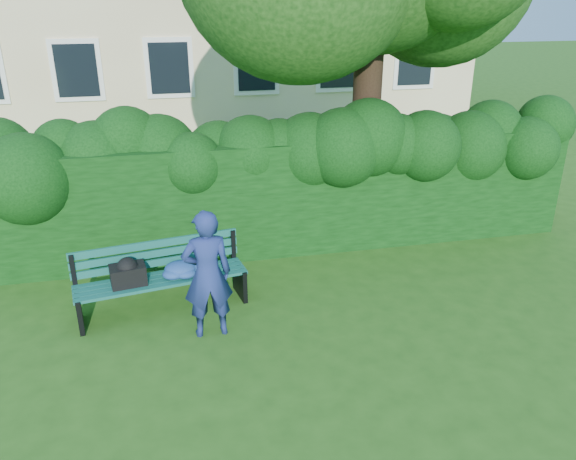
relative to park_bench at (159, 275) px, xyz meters
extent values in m
plane|color=#234F15|center=(1.73, -0.54, -0.51)|extent=(80.00, 80.00, 0.00)
cube|color=white|center=(-1.87, 9.44, 1.49)|extent=(1.30, 0.08, 1.60)
cube|color=black|center=(-1.87, 9.40, 1.49)|extent=(1.05, 0.04, 1.35)
cube|color=white|center=(0.53, 9.44, 1.49)|extent=(1.30, 0.08, 1.60)
cube|color=black|center=(0.53, 9.40, 1.49)|extent=(1.05, 0.04, 1.35)
cube|color=white|center=(2.93, 9.44, 1.49)|extent=(1.30, 0.08, 1.60)
cube|color=black|center=(2.93, 9.40, 1.49)|extent=(1.05, 0.04, 1.35)
cube|color=white|center=(5.33, 9.44, 1.49)|extent=(1.30, 0.08, 1.60)
cube|color=black|center=(5.33, 9.40, 1.49)|extent=(1.05, 0.04, 1.35)
cube|color=white|center=(7.73, 9.44, 1.49)|extent=(1.30, 0.08, 1.60)
cube|color=black|center=(7.73, 9.40, 1.49)|extent=(1.05, 0.04, 1.35)
cube|color=black|center=(1.73, 1.66, 0.39)|extent=(10.00, 1.00, 1.80)
cylinder|color=black|center=(3.46, 1.96, 1.77)|extent=(0.46, 0.46, 4.56)
cube|color=#0F4D40|center=(0.06, -0.22, -0.06)|extent=(2.18, 0.45, 0.04)
cube|color=#0F4D40|center=(0.04, -0.10, -0.06)|extent=(2.18, 0.45, 0.04)
cube|color=#0F4D40|center=(0.02, 0.02, -0.06)|extent=(2.18, 0.45, 0.04)
cube|color=#0F4D40|center=(0.01, 0.14, -0.06)|extent=(2.18, 0.45, 0.04)
cube|color=#0F4D40|center=(-0.01, 0.22, 0.07)|extent=(2.17, 0.39, 0.10)
cube|color=#0F4D40|center=(-0.01, 0.23, 0.20)|extent=(2.17, 0.39, 0.10)
cube|color=#0F4D40|center=(-0.01, 0.24, 0.33)|extent=(2.17, 0.39, 0.10)
cube|color=black|center=(-1.00, -0.21, -0.29)|extent=(0.14, 0.50, 0.44)
cube|color=black|center=(-1.04, 0.05, 0.14)|extent=(0.07, 0.07, 0.45)
cube|color=black|center=(-0.99, -0.26, -0.07)|extent=(0.13, 0.42, 0.05)
cube|color=black|center=(1.07, 0.13, -0.29)|extent=(0.14, 0.50, 0.44)
cube|color=black|center=(1.02, 0.39, 0.14)|extent=(0.07, 0.07, 0.45)
cube|color=black|center=(1.07, 0.08, -0.07)|extent=(0.13, 0.42, 0.05)
cube|color=white|center=(-0.31, -0.15, -0.03)|extent=(0.20, 0.16, 0.02)
cube|color=black|center=(-0.37, -0.11, 0.09)|extent=(0.47, 0.35, 0.26)
imported|color=navy|center=(0.58, -0.72, 0.30)|extent=(0.61, 0.42, 1.62)
camera|label=1|loc=(0.21, -6.68, 3.35)|focal=35.00mm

